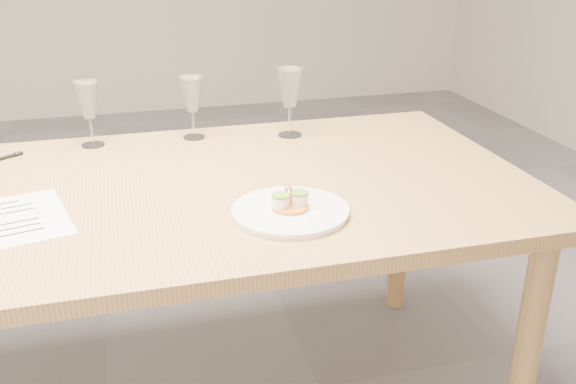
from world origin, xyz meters
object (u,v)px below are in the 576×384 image
object	(u,v)px
wine_glass_2	(192,96)
dinner_plate	(290,210)
wine_glass_3	(290,89)
recipe_sheet	(14,219)
dining_table	(79,221)
wine_glass_1	(88,101)

from	to	relation	value
wine_glass_2	dinner_plate	bearing A→B (deg)	-77.49
dinner_plate	wine_glass_3	size ratio (longest dim) A/B	1.28
dinner_plate	recipe_sheet	size ratio (longest dim) A/B	0.82
dining_table	recipe_sheet	xyz separation A→B (m)	(-0.14, -0.10, 0.07)
wine_glass_2	wine_glass_3	bearing A→B (deg)	-10.73
wine_glass_3	dinner_plate	bearing A→B (deg)	-105.17
dinner_plate	wine_glass_3	distance (m)	0.63
dining_table	wine_glass_2	bearing A→B (deg)	48.89
dining_table	wine_glass_1	bearing A→B (deg)	84.53
wine_glass_1	wine_glass_3	world-z (taller)	wine_glass_3
wine_glass_3	recipe_sheet	bearing A→B (deg)	-150.46
dinner_plate	wine_glass_3	world-z (taller)	wine_glass_3
recipe_sheet	wine_glass_3	size ratio (longest dim) A/B	1.56
wine_glass_3	wine_glass_1	bearing A→B (deg)	174.33
wine_glass_1	wine_glass_3	size ratio (longest dim) A/B	0.92
wine_glass_3	wine_glass_2	bearing A→B (deg)	169.27
dinner_plate	recipe_sheet	xyz separation A→B (m)	(-0.63, 0.14, -0.01)
dining_table	wine_glass_2	world-z (taller)	wine_glass_2
wine_glass_2	recipe_sheet	bearing A→B (deg)	-133.94
dining_table	wine_glass_3	bearing A→B (deg)	27.81
dinner_plate	wine_glass_3	bearing A→B (deg)	74.83
dining_table	recipe_sheet	world-z (taller)	recipe_sheet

